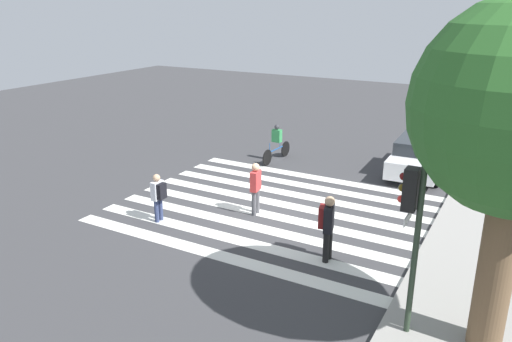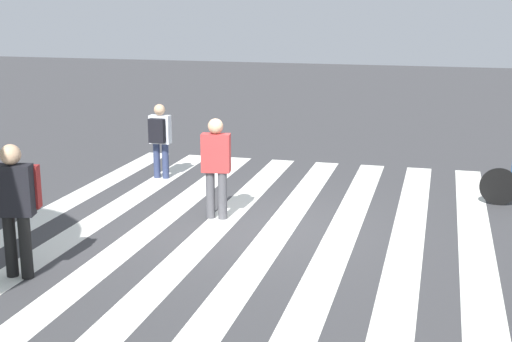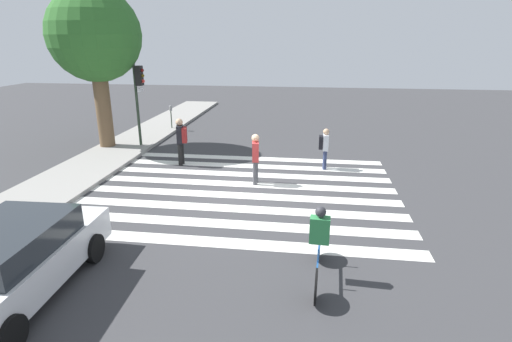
{
  "view_description": "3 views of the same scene",
  "coord_description": "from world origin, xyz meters",
  "px_view_note": "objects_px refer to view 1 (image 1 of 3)",
  "views": [
    {
      "loc": [
        13.85,
        7.1,
        6.59
      ],
      "look_at": [
        0.61,
        -0.32,
        1.48
      ],
      "focal_mm": 35.0,
      "sensor_mm": 36.0,
      "label": 1
    },
    {
      "loc": [
        -3.0,
        10.91,
        3.72
      ],
      "look_at": [
        -0.05,
        -0.31,
        0.89
      ],
      "focal_mm": 50.0,
      "sensor_mm": 36.0,
      "label": 2
    },
    {
      "loc": [
        -12.2,
        -2.06,
        4.77
      ],
      "look_at": [
        -1.01,
        -0.55,
        1.01
      ],
      "focal_mm": 28.0,
      "sensor_mm": 36.0,
      "label": 3
    }
  ],
  "objects_px": {
    "pedestrian_adult_blue_shirt": "(256,186)",
    "car_parked_dark_suv": "(420,155)",
    "cyclist_near_curb": "(277,142)",
    "traffic_light": "(412,216)",
    "pedestrian_adult_tall_backpack": "(158,194)",
    "pedestrian_adult_yellow_jacket": "(327,223)"
  },
  "relations": [
    {
      "from": "pedestrian_adult_blue_shirt",
      "to": "car_parked_dark_suv",
      "type": "distance_m",
      "value": 7.86
    },
    {
      "from": "cyclist_near_curb",
      "to": "traffic_light",
      "type": "bearing_deg",
      "value": 42.27
    },
    {
      "from": "pedestrian_adult_tall_backpack",
      "to": "cyclist_near_curb",
      "type": "relative_size",
      "value": 0.69
    },
    {
      "from": "pedestrian_adult_yellow_jacket",
      "to": "pedestrian_adult_tall_backpack",
      "type": "distance_m",
      "value": 5.55
    },
    {
      "from": "pedestrian_adult_blue_shirt",
      "to": "pedestrian_adult_tall_backpack",
      "type": "distance_m",
      "value": 3.1
    },
    {
      "from": "pedestrian_adult_blue_shirt",
      "to": "cyclist_near_curb",
      "type": "height_order",
      "value": "pedestrian_adult_blue_shirt"
    },
    {
      "from": "pedestrian_adult_yellow_jacket",
      "to": "car_parked_dark_suv",
      "type": "distance_m",
      "value": 8.71
    },
    {
      "from": "pedestrian_adult_yellow_jacket",
      "to": "traffic_light",
      "type": "bearing_deg",
      "value": 34.81
    },
    {
      "from": "traffic_light",
      "to": "car_parked_dark_suv",
      "type": "distance_m",
      "value": 11.28
    },
    {
      "from": "traffic_light",
      "to": "pedestrian_adult_blue_shirt",
      "type": "xyz_separation_m",
      "value": [
        -4.03,
        -5.72,
        -1.72
      ]
    },
    {
      "from": "pedestrian_adult_blue_shirt",
      "to": "cyclist_near_curb",
      "type": "bearing_deg",
      "value": -167.89
    },
    {
      "from": "pedestrian_adult_tall_backpack",
      "to": "cyclist_near_curb",
      "type": "height_order",
      "value": "cyclist_near_curb"
    },
    {
      "from": "cyclist_near_curb",
      "to": "pedestrian_adult_blue_shirt",
      "type": "bearing_deg",
      "value": 23.54
    },
    {
      "from": "traffic_light",
      "to": "pedestrian_adult_tall_backpack",
      "type": "distance_m",
      "value": 8.53
    },
    {
      "from": "traffic_light",
      "to": "pedestrian_adult_yellow_jacket",
      "type": "height_order",
      "value": "traffic_light"
    },
    {
      "from": "car_parked_dark_suv",
      "to": "pedestrian_adult_yellow_jacket",
      "type": "bearing_deg",
      "value": -5.85
    },
    {
      "from": "traffic_light",
      "to": "car_parked_dark_suv",
      "type": "relative_size",
      "value": 0.86
    },
    {
      "from": "pedestrian_adult_blue_shirt",
      "to": "cyclist_near_curb",
      "type": "relative_size",
      "value": 0.76
    },
    {
      "from": "pedestrian_adult_blue_shirt",
      "to": "pedestrian_adult_yellow_jacket",
      "type": "height_order",
      "value": "pedestrian_adult_yellow_jacket"
    },
    {
      "from": "traffic_light",
      "to": "pedestrian_adult_yellow_jacket",
      "type": "relative_size",
      "value": 2.09
    },
    {
      "from": "pedestrian_adult_blue_shirt",
      "to": "car_parked_dark_suv",
      "type": "height_order",
      "value": "pedestrian_adult_blue_shirt"
    },
    {
      "from": "pedestrian_adult_tall_backpack",
      "to": "car_parked_dark_suv",
      "type": "xyz_separation_m",
      "value": [
        -8.9,
        6.12,
        -0.17
      ]
    }
  ]
}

